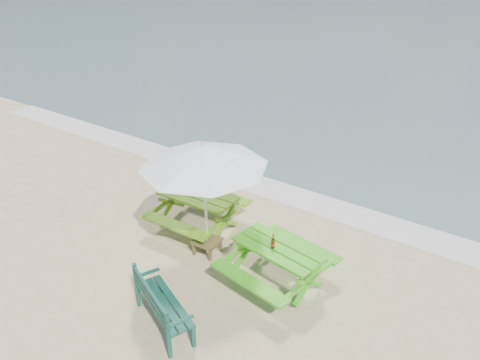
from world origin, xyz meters
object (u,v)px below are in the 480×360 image
Objects in this scene: picnic_table_left at (198,212)px; side_table at (207,246)px; picnic_table_right at (277,265)px; beer_bottle at (273,243)px; park_bench at (164,312)px; patio_umbrella at (204,155)px.

side_table is (0.73, -0.61, -0.21)m from picnic_table_left.
picnic_table_right is 0.48m from beer_bottle.
park_bench is 2.86× the size of side_table.
park_bench is at bearing -71.48° from patio_umbrella.
picnic_table_left is 2.33m from picnic_table_right.
park_bench reaches higher than side_table.
park_bench is at bearing -115.56° from picnic_table_right.
picnic_table_left is 2.82m from park_bench.
patio_umbrella is (-1.52, -0.03, 1.71)m from picnic_table_right.
picnic_table_right is 3.98× the size of side_table.
picnic_table_left is at bearing 139.98° from side_table.
patio_umbrella is (-0.62, 1.86, 1.81)m from park_bench.
picnic_table_right is at bearing -14.47° from picnic_table_left.
picnic_table_right is 1.39× the size of park_bench.
picnic_table_right is at bearing 1.12° from patio_umbrella.
picnic_table_left is 0.93× the size of picnic_table_right.
picnic_table_right is at bearing 64.44° from park_bench.
patio_umbrella is at bearing -178.88° from picnic_table_right.
patio_umbrella is (0.00, 0.00, 1.91)m from side_table.
patio_umbrella reaches higher than park_bench.
park_bench is at bearing -61.33° from picnic_table_left.
patio_umbrella reaches higher than picnic_table_right.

